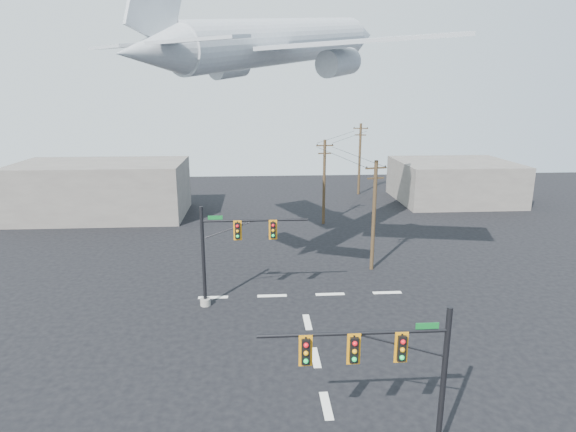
{
  "coord_description": "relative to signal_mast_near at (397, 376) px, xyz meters",
  "views": [
    {
      "loc": [
        -2.94,
        -18.39,
        13.57
      ],
      "look_at": [
        -1.37,
        5.0,
        7.46
      ],
      "focal_mm": 30.0,
      "sensor_mm": 36.0,
      "label": 1
    }
  ],
  "objects": [
    {
      "name": "ground",
      "position": [
        -2.05,
        3.29,
        -3.54
      ],
      "size": [
        120.0,
        120.0,
        0.0
      ],
      "primitive_type": "plane",
      "color": "black",
      "rests_on": "ground"
    },
    {
      "name": "lane_markings",
      "position": [
        -2.05,
        8.63,
        -3.53
      ],
      "size": [
        14.0,
        21.2,
        0.01
      ],
      "color": "white",
      "rests_on": "ground"
    },
    {
      "name": "power_lines",
      "position": [
        4.27,
        34.22,
        4.73
      ],
      "size": [
        8.48,
        28.11,
        0.43
      ],
      "color": "black"
    },
    {
      "name": "building_left",
      "position": [
        -22.05,
        38.29,
        -0.54
      ],
      "size": [
        18.0,
        10.0,
        6.0
      ],
      "primitive_type": "cube",
      "color": "slate",
      "rests_on": "ground"
    },
    {
      "name": "utility_pole_c",
      "position": [
        8.79,
        47.96,
        1.4
      ],
      "size": [
        1.91,
        0.58,
        9.45
      ],
      "rotation": [
        0.0,
        0.0,
        -0.24
      ],
      "color": "#43311C",
      "rests_on": "ground"
    },
    {
      "name": "utility_pole_b",
      "position": [
        2.0,
        33.42,
        1.06
      ],
      "size": [
        1.78,
        0.3,
        8.79
      ],
      "rotation": [
        0.0,
        0.0,
        0.1
      ],
      "color": "#43311C",
      "rests_on": "ground"
    },
    {
      "name": "utility_pole_a",
      "position": [
        3.92,
        19.86,
        0.95
      ],
      "size": [
        1.7,
        0.5,
        8.58
      ],
      "rotation": [
        0.0,
        0.0,
        0.23
      ],
      "color": "#43311C",
      "rests_on": "ground"
    },
    {
      "name": "building_right",
      "position": [
        19.95,
        43.29,
        -1.04
      ],
      "size": [
        14.0,
        12.0,
        5.0
      ],
      "primitive_type": "cube",
      "color": "slate",
      "rests_on": "ground"
    },
    {
      "name": "airliner",
      "position": [
        -3.12,
        19.24,
        13.17
      ],
      "size": [
        21.84,
        23.39,
        7.05
      ],
      "rotation": [
        0.0,
        -0.12,
        0.88
      ],
      "color": "#B2B8BF"
    },
    {
      "name": "signal_mast_far",
      "position": [
        -6.97,
        14.05,
        0.05
      ],
      "size": [
        7.0,
        0.73,
        6.64
      ],
      "color": "gray",
      "rests_on": "ground"
    },
    {
      "name": "signal_mast_near",
      "position": [
        0.0,
        0.0,
        0.0
      ],
      "size": [
        7.14,
        0.68,
        6.18
      ],
      "color": "gray",
      "rests_on": "ground"
    }
  ]
}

